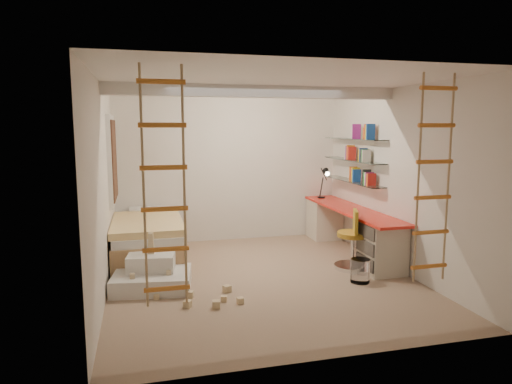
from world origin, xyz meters
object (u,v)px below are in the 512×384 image
object	(u,v)px
desk	(350,229)
swivel_chair	(353,247)
bed	(148,240)
play_platform	(152,275)

from	to	relation	value
desk	swivel_chair	distance (m)	0.83
bed	play_platform	world-z (taller)	bed
swivel_chair	play_platform	world-z (taller)	swivel_chair
bed	swivel_chair	bearing A→B (deg)	-21.32
swivel_chair	play_platform	xyz separation A→B (m)	(-2.85, -0.10, -0.16)
swivel_chair	play_platform	distance (m)	2.86
desk	swivel_chair	bearing A→B (deg)	-112.64
bed	swivel_chair	distance (m)	3.09
swivel_chair	bed	bearing A→B (deg)	158.68
desk	swivel_chair	size ratio (longest dim) A/B	3.20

